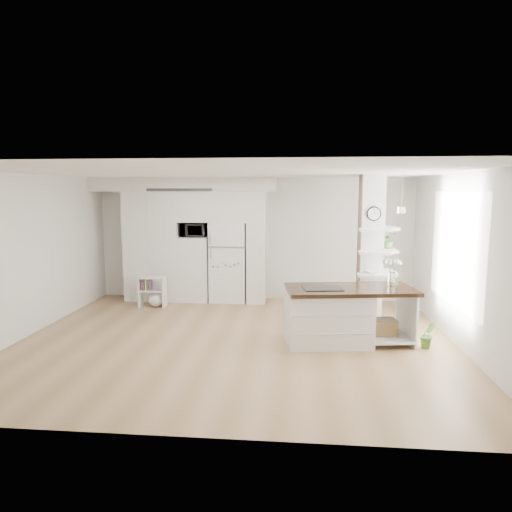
{
  "coord_description": "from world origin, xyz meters",
  "views": [
    {
      "loc": [
        1.0,
        -7.12,
        2.4
      ],
      "look_at": [
        0.25,
        0.9,
        1.26
      ],
      "focal_mm": 32.0,
      "sensor_mm": 36.0,
      "label": 1
    }
  ],
  "objects": [
    {
      "name": "microwave",
      "position": [
        -1.27,
        2.62,
        1.57
      ],
      "size": [
        0.54,
        0.37,
        0.3
      ],
      "primitive_type": "imported",
      "color": "#2D2D2D",
      "rests_on": "cabinet_wall"
    },
    {
      "name": "column",
      "position": [
        2.38,
        1.13,
        1.35
      ],
      "size": [
        0.69,
        0.9,
        2.7
      ],
      "color": "silver",
      "rests_on": "floor"
    },
    {
      "name": "refrigerator",
      "position": [
        -0.53,
        2.68,
        0.88
      ],
      "size": [
        0.78,
        0.69,
        1.75
      ],
      "color": "white",
      "rests_on": "floor"
    },
    {
      "name": "floor",
      "position": [
        0.0,
        0.0,
        0.0
      ],
      "size": [
        7.0,
        6.0,
        0.01
      ],
      "primitive_type": "cube",
      "color": "#A7825A",
      "rests_on": "ground"
    },
    {
      "name": "pendant_light",
      "position": [
        1.7,
        0.15,
        2.12
      ],
      "size": [
        0.12,
        0.12,
        0.1
      ],
      "primitive_type": "cylinder",
      "color": "white",
      "rests_on": "room"
    },
    {
      "name": "decor_bowl",
      "position": [
        2.3,
        0.9,
        1.0
      ],
      "size": [
        0.22,
        0.22,
        0.05
      ],
      "primitive_type": "imported",
      "color": "white",
      "rests_on": "column"
    },
    {
      "name": "floor_plant_b",
      "position": [
        3.0,
        0.83,
        0.22
      ],
      "size": [
        0.32,
        0.32,
        0.43
      ],
      "primitive_type": "imported",
      "rotation": [
        0.0,
        0.0,
        -0.4
      ],
      "color": "#457830",
      "rests_on": "floor"
    },
    {
      "name": "cabinet_wall",
      "position": [
        -1.45,
        2.67,
        1.51
      ],
      "size": [
        4.0,
        0.71,
        2.7
      ],
      "color": "white",
      "rests_on": "floor"
    },
    {
      "name": "kitchen_island",
      "position": [
        1.59,
        0.01,
        0.47
      ],
      "size": [
        2.11,
        1.23,
        1.47
      ],
      "rotation": [
        0.0,
        0.0,
        0.15
      ],
      "color": "white",
      "rests_on": "floor"
    },
    {
      "name": "floor_plant_a",
      "position": [
        3.0,
        -0.13,
        0.22
      ],
      "size": [
        0.26,
        0.22,
        0.44
      ],
      "primitive_type": "imported",
      "rotation": [
        0.0,
        0.0,
        0.12
      ],
      "color": "#457830",
      "rests_on": "floor"
    },
    {
      "name": "window",
      "position": [
        3.48,
        0.3,
        1.5
      ],
      "size": [
        0.0,
        2.4,
        2.4
      ],
      "primitive_type": "plane",
      "rotation": [
        1.57,
        0.0,
        -1.57
      ],
      "color": "white",
      "rests_on": "room"
    },
    {
      "name": "shelf_plant",
      "position": [
        2.63,
        1.3,
        1.52
      ],
      "size": [
        0.27,
        0.23,
        0.3
      ],
      "primitive_type": "imported",
      "color": "#457830",
      "rests_on": "column"
    },
    {
      "name": "room",
      "position": [
        0.0,
        0.0,
        1.86
      ],
      "size": [
        7.04,
        6.04,
        2.72
      ],
      "color": "white",
      "rests_on": "ground"
    },
    {
      "name": "bookshelf",
      "position": [
        -2.02,
        2.0,
        0.28
      ],
      "size": [
        0.55,
        0.32,
        0.64
      ],
      "rotation": [
        0.0,
        0.0,
        0.02
      ],
      "color": "white",
      "rests_on": "floor"
    }
  ]
}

